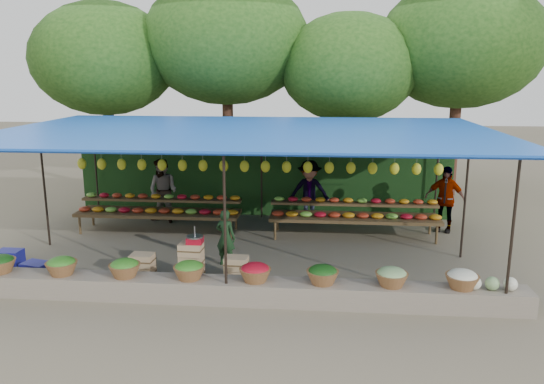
# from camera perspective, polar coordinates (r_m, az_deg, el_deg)

# --- Properties ---
(ground) EXTENTS (60.00, 60.00, 0.00)m
(ground) POSITION_cam_1_polar(r_m,az_deg,el_deg) (12.38, -2.58, -6.33)
(ground) COLOR #655F4B
(ground) RESTS_ON ground
(stone_curb) EXTENTS (10.60, 0.55, 0.40)m
(stone_curb) POSITION_cam_1_polar(r_m,az_deg,el_deg) (9.77, -4.77, -10.51)
(stone_curb) COLOR slate
(stone_curb) RESTS_ON ground
(stall_canopy) EXTENTS (10.80, 6.60, 2.82)m
(stall_canopy) POSITION_cam_1_polar(r_m,az_deg,el_deg) (11.84, -2.66, 6.10)
(stall_canopy) COLOR black
(stall_canopy) RESTS_ON ground
(produce_baskets) EXTENTS (8.98, 0.58, 0.34)m
(produce_baskets) POSITION_cam_1_polar(r_m,az_deg,el_deg) (9.65, -5.40, -8.49)
(produce_baskets) COLOR brown
(produce_baskets) RESTS_ON stone_curb
(netting_backdrop) EXTENTS (10.60, 0.06, 2.50)m
(netting_backdrop) POSITION_cam_1_polar(r_m,az_deg,el_deg) (15.08, -1.03, 2.10)
(netting_backdrop) COLOR #214719
(netting_backdrop) RESTS_ON ground
(tree_row) EXTENTS (16.51, 5.50, 7.12)m
(tree_row) POSITION_cam_1_polar(r_m,az_deg,el_deg) (17.71, 1.65, 14.93)
(tree_row) COLOR #381D14
(tree_row) RESTS_ON ground
(fruit_table_left) EXTENTS (4.21, 0.95, 0.93)m
(fruit_table_left) POSITION_cam_1_polar(r_m,az_deg,el_deg) (14.00, -12.02, -1.74)
(fruit_table_left) COLOR #432F1B
(fruit_table_left) RESTS_ON ground
(fruit_table_right) EXTENTS (4.21, 0.95, 0.93)m
(fruit_table_right) POSITION_cam_1_polar(r_m,az_deg,el_deg) (13.42, 8.86, -2.24)
(fruit_table_right) COLOR #432F1B
(fruit_table_right) RESTS_ON ground
(crate_counter) EXTENTS (2.37, 0.36, 0.77)m
(crate_counter) POSITION_cam_1_polar(r_m,az_deg,el_deg) (10.74, -8.80, -7.78)
(crate_counter) COLOR tan
(crate_counter) RESTS_ON ground
(weighing_scale) EXTENTS (0.33, 0.33, 0.35)m
(weighing_scale) POSITION_cam_1_polar(r_m,az_deg,el_deg) (10.54, -8.29, -5.05)
(weighing_scale) COLOR #B60E23
(weighing_scale) RESTS_ON crate_counter
(vendor_seated) EXTENTS (0.52, 0.43, 1.23)m
(vendor_seated) POSITION_cam_1_polar(r_m,az_deg,el_deg) (11.35, -5.01, -4.90)
(vendor_seated) COLOR #18361A
(vendor_seated) RESTS_ON ground
(customer_left) EXTENTS (1.01, 0.89, 1.76)m
(customer_left) POSITION_cam_1_polar(r_m,az_deg,el_deg) (14.71, -11.63, 0.08)
(customer_left) COLOR slate
(customer_left) RESTS_ON ground
(customer_mid) EXTENTS (1.12, 0.65, 1.73)m
(customer_mid) POSITION_cam_1_polar(r_m,az_deg,el_deg) (14.43, 4.02, 0.01)
(customer_mid) COLOR slate
(customer_mid) RESTS_ON ground
(customer_right) EXTENTS (1.09, 0.76, 1.71)m
(customer_right) POSITION_cam_1_polar(r_m,az_deg,el_deg) (14.34, 18.10, -0.72)
(customer_right) COLOR slate
(customer_right) RESTS_ON ground
(blue_crate_front) EXTENTS (0.59, 0.49, 0.31)m
(blue_crate_front) POSITION_cam_1_polar(r_m,az_deg,el_deg) (11.82, -24.04, -7.65)
(blue_crate_front) COLOR navy
(blue_crate_front) RESTS_ON ground
(blue_crate_back) EXTENTS (0.51, 0.37, 0.30)m
(blue_crate_back) POSITION_cam_1_polar(r_m,az_deg,el_deg) (12.85, -26.38, -6.27)
(blue_crate_back) COLOR navy
(blue_crate_back) RESTS_ON ground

